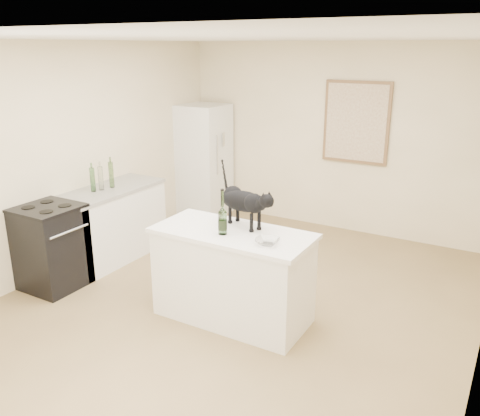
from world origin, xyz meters
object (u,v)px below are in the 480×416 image
stove (52,248)px  wine_bottle (222,215)px  glass_bowl (267,242)px  fridge (203,160)px  black_cat (244,204)px

stove → wine_bottle: bearing=8.2°
wine_bottle → glass_bowl: 0.49m
fridge → wine_bottle: (2.01, -2.66, 0.24)m
fridge → glass_bowl: fridge is taller
black_cat → glass_bowl: (0.41, -0.30, -0.20)m
fridge → black_cat: 3.16m
stove → fridge: fridge is taller
black_cat → fridge: bearing=151.3°
black_cat → wine_bottle: bearing=-81.8°
stove → fridge: bearing=90.0°
black_cat → stove: bearing=-144.3°
black_cat → glass_bowl: 0.54m
stove → glass_bowl: glass_bowl is taller
stove → glass_bowl: 2.53m
fridge → glass_bowl: bearing=-47.2°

